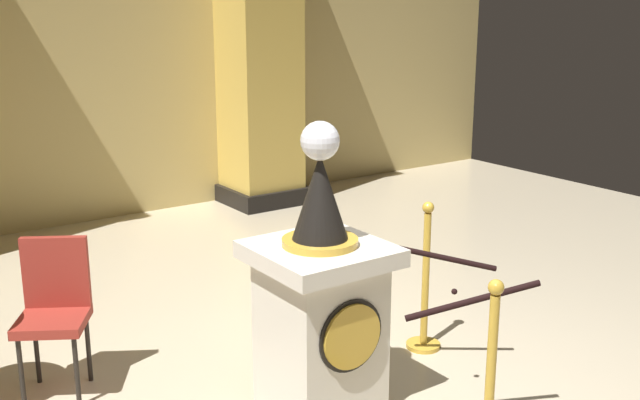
# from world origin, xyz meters

# --- Properties ---
(back_wall) EXTENTS (11.69, 0.16, 4.06)m
(back_wall) POSITION_xyz_m (0.00, 4.97, 2.03)
(back_wall) COLOR tan
(back_wall) RESTS_ON ground_plane
(pedestal_clock) EXTENTS (0.72, 0.72, 1.72)m
(pedestal_clock) POSITION_xyz_m (-0.30, 0.17, 0.65)
(pedestal_clock) COLOR silver
(pedestal_clock) RESTS_ON ground_plane
(stanchion_far) EXTENTS (0.24, 0.24, 1.05)m
(stanchion_far) POSITION_xyz_m (0.76, 0.42, 0.37)
(stanchion_far) COLOR gold
(stanchion_far) RESTS_ON ground_plane
(velvet_rope) EXTENTS (1.02, 1.03, 0.22)m
(velvet_rope) POSITION_xyz_m (0.40, -0.21, 0.79)
(velvet_rope) COLOR black
(column_right) EXTENTS (0.92, 0.92, 3.89)m
(column_right) POSITION_xyz_m (1.90, 4.52, 1.93)
(column_right) COLOR black
(column_right) RESTS_ON ground_plane
(cafe_chair_red) EXTENTS (0.55, 0.55, 0.96)m
(cafe_chair_red) POSITION_xyz_m (-1.49, 1.29, 0.57)
(cafe_chair_red) COLOR black
(cafe_chair_red) RESTS_ON ground_plane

